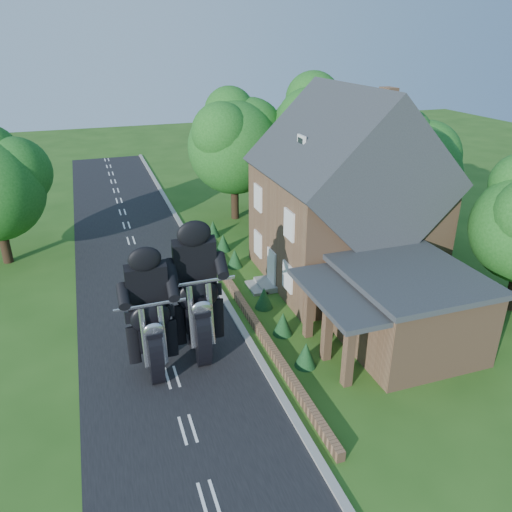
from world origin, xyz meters
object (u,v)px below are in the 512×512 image
object	(u,v)px
annex	(403,307)
garden_wall	(239,298)
motorcycle_follow	(154,355)
house	(344,201)
motorcycle_lead	(199,336)

from	to	relation	value
annex	garden_wall	bearing A→B (deg)	133.84
garden_wall	motorcycle_follow	world-z (taller)	motorcycle_follow
house	motorcycle_lead	size ratio (longest dim) A/B	5.23
house	motorcycle_lead	bearing A→B (deg)	-152.11
annex	motorcycle_follow	world-z (taller)	annex
motorcycle_lead	garden_wall	bearing A→B (deg)	-127.47
house	annex	distance (m)	7.30
garden_wall	motorcycle_lead	size ratio (longest dim) A/B	11.23
motorcycle_lead	motorcycle_follow	size ratio (longest dim) A/B	1.10
annex	house	bearing A→B (deg)	84.76
garden_wall	annex	distance (m)	8.19
motorcycle_lead	motorcycle_follow	bearing A→B (deg)	17.38
garden_wall	motorcycle_lead	bearing A→B (deg)	-127.35
garden_wall	house	distance (m)	7.52
annex	motorcycle_lead	distance (m)	8.75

